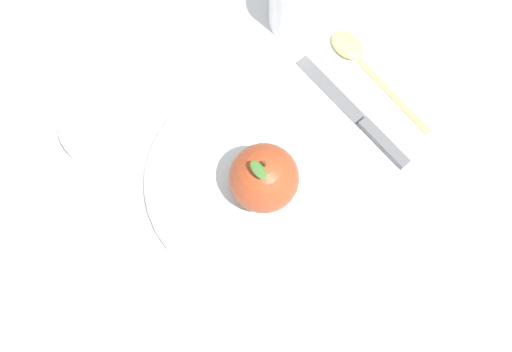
% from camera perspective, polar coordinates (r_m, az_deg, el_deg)
% --- Properties ---
extents(ground_plane, '(2.40, 2.40, 0.00)m').
position_cam_1_polar(ground_plane, '(0.72, 0.90, 0.44)').
color(ground_plane, silver).
extents(dinner_plate, '(0.26, 0.26, 0.01)m').
position_cam_1_polar(dinner_plate, '(0.71, 0.00, -0.32)').
color(dinner_plate, silver).
rests_on(dinner_plate, ground_plane).
extents(apple, '(0.08, 0.08, 0.09)m').
position_cam_1_polar(apple, '(0.66, 0.75, -0.20)').
color(apple, '#9E3D1E').
rests_on(apple, dinner_plate).
extents(side_bowl, '(0.10, 0.10, 0.04)m').
position_cam_1_polar(side_bowl, '(0.74, -14.21, 4.35)').
color(side_bowl, white).
rests_on(side_bowl, ground_plane).
extents(knife, '(0.06, 0.20, 0.01)m').
position_cam_1_polar(knife, '(0.76, 9.89, 5.34)').
color(knife, '#59595E').
rests_on(knife, ground_plane).
extents(spoon, '(0.06, 0.18, 0.01)m').
position_cam_1_polar(spoon, '(0.80, 9.67, 11.18)').
color(spoon, '#D8B766').
rests_on(spoon, ground_plane).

